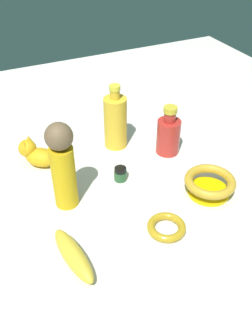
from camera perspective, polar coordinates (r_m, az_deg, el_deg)
name	(u,v)px	position (r m, az deg, el deg)	size (l,w,h in m)	color
ground	(126,187)	(1.07, 0.00, -2.92)	(2.00, 2.00, 0.00)	silver
bottle_tall	(115,121)	(1.20, -1.64, 7.18)	(0.07, 0.07, 0.22)	gold
person_figure_adult	(62,165)	(0.95, -9.76, 0.52)	(0.08, 0.08, 0.25)	gold
nail_polish_jar	(121,174)	(1.09, -0.79, -0.87)	(0.04, 0.04, 0.04)	#26552C
bottle_short	(168,134)	(1.18, 6.55, 5.16)	(0.07, 0.07, 0.16)	#B62B24
bangle	(166,227)	(0.95, 6.25, -9.03)	(0.10, 0.10, 0.02)	#B8901D
bowl	(210,183)	(1.06, 12.76, -2.34)	(0.14, 0.14, 0.05)	yellow
banana	(73,255)	(0.88, -8.11, -13.13)	(0.18, 0.04, 0.04)	gold
cat_figurine	(36,154)	(1.17, -13.62, 2.10)	(0.11, 0.12, 0.09)	gold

